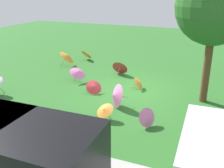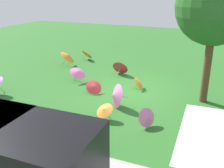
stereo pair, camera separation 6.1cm
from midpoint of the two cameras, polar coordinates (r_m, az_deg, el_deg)
ground at (r=11.41m, az=4.35°, el=-1.66°), size 40.00×40.00×0.00m
shade_tree at (r=10.22m, az=21.74°, el=15.43°), size 2.80×2.80×5.05m
parasol_orange_0 at (r=11.64m, az=6.25°, el=0.22°), size 0.62×0.64×0.57m
parasol_orange_1 at (r=16.46m, az=-5.25°, el=6.63°), size 0.93×0.87×0.71m
parasol_red_0 at (r=13.58m, az=2.02°, el=3.72°), size 0.83×0.82×0.77m
parasol_red_2 at (r=11.14m, az=-3.79°, el=-0.62°), size 0.87×0.87×0.56m
parasol_pink_1 at (r=9.75m, az=0.81°, el=-2.57°), size 0.92×0.96×0.93m
parasol_pink_2 at (r=12.52m, az=-7.27°, el=2.57°), size 0.93×0.96×0.75m
parasol_orange_4 at (r=8.87m, az=-1.54°, el=-5.68°), size 0.78×0.76×0.58m
parasol_orange_5 at (r=15.23m, az=-9.38°, el=5.99°), size 1.09×1.15×0.94m
parasol_pink_3 at (r=8.56m, az=7.96°, el=-7.31°), size 0.68×0.71×0.63m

